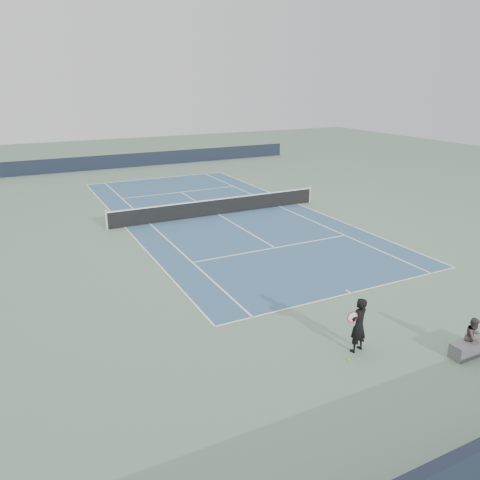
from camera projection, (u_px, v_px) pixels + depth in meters
name	position (u px, v px, depth m)	size (l,w,h in m)	color
ground	(219.00, 215.00, 27.24)	(80.00, 80.00, 0.00)	slate
court_surface	(219.00, 215.00, 27.24)	(10.97, 23.77, 0.01)	#33597A
tennis_net	(218.00, 206.00, 27.07)	(12.90, 0.10, 1.07)	silver
windscreen_far	(137.00, 160.00, 42.15)	(30.00, 0.25, 1.20)	black
tennis_player	(358.00, 325.00, 13.31)	(0.81, 0.58, 1.67)	black
tennis_ball	(349.00, 360.00, 13.06)	(0.07, 0.07, 0.07)	#BDE82F
spectator_bench	(472.00, 342.00, 13.26)	(1.41, 0.66, 1.17)	#56555A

